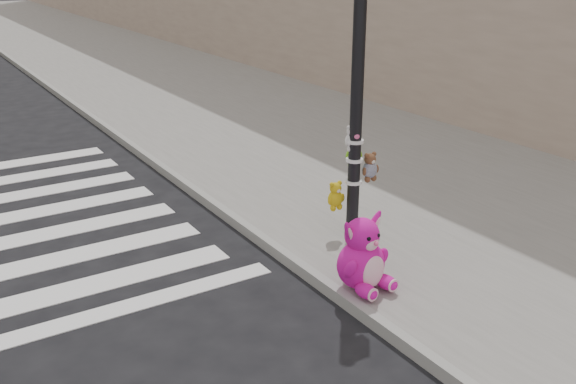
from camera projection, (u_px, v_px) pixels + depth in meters
ground at (246, 377)px, 5.96m from camera, size 120.00×120.00×0.00m
sidewalk_near at (231, 103)px, 16.35m from camera, size 7.00×80.00×0.14m
curb_edge at (96, 121)px, 14.64m from camera, size 0.12×80.00×0.15m
signal_pole at (356, 115)px, 8.08m from camera, size 0.69×0.49×4.00m
pink_bunny at (363, 259)px, 7.14m from camera, size 0.63×0.70×0.89m
red_teddy at (366, 282)px, 7.17m from camera, size 0.16×0.12×0.21m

